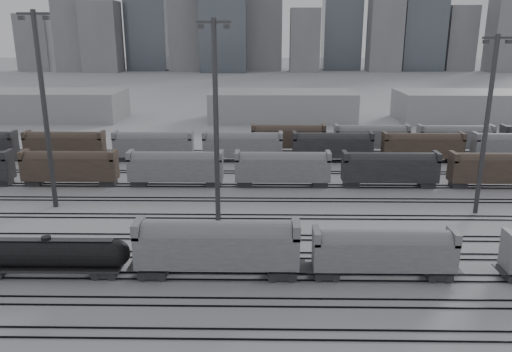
{
  "coord_description": "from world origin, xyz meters",
  "views": [
    {
      "loc": [
        5.04,
        -44.43,
        23.74
      ],
      "look_at": [
        3.92,
        23.96,
        4.0
      ],
      "focal_mm": 35.0,
      "sensor_mm": 36.0,
      "label": 1
    }
  ],
  "objects_px": {
    "hopper_car_b": "(384,250)",
    "light_mast_c": "(216,118)",
    "tank_car_b": "(48,254)",
    "hopper_car_a": "(217,244)"
  },
  "relations": [
    {
      "from": "hopper_car_a",
      "to": "tank_car_b",
      "type": "bearing_deg",
      "value": 180.0
    },
    {
      "from": "hopper_car_a",
      "to": "light_mast_c",
      "type": "relative_size",
      "value": 0.64
    },
    {
      "from": "hopper_car_b",
      "to": "light_mast_c",
      "type": "height_order",
      "value": "light_mast_c"
    },
    {
      "from": "tank_car_b",
      "to": "hopper_car_a",
      "type": "xyz_separation_m",
      "value": [
        17.0,
        0.0,
        1.23
      ]
    },
    {
      "from": "light_mast_c",
      "to": "hopper_car_b",
      "type": "bearing_deg",
      "value": -41.61
    },
    {
      "from": "hopper_car_b",
      "to": "light_mast_c",
      "type": "distance_m",
      "value": 26.05
    },
    {
      "from": "tank_car_b",
      "to": "hopper_car_b",
      "type": "height_order",
      "value": "hopper_car_b"
    },
    {
      "from": "hopper_car_a",
      "to": "light_mast_c",
      "type": "xyz_separation_m",
      "value": [
        -1.39,
        15.87,
        9.89
      ]
    },
    {
      "from": "hopper_car_a",
      "to": "light_mast_c",
      "type": "bearing_deg",
      "value": 95.02
    },
    {
      "from": "hopper_car_b",
      "to": "tank_car_b",
      "type": "bearing_deg",
      "value": 180.0
    }
  ]
}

